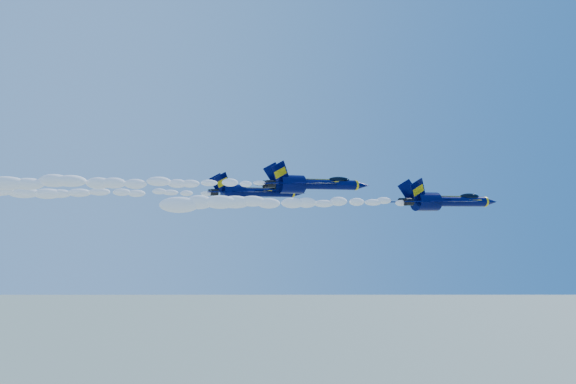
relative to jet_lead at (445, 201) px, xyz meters
name	(u,v)px	position (x,y,z in m)	size (l,w,h in m)	color
jet_lead	(445,201)	(0.00, 0.00, 0.00)	(17.43, 14.30, 6.48)	#010537
smoke_trail_jet_lead	(295,203)	(-24.17, 0.00, -0.38)	(33.44, 1.80, 1.62)	white
jet_second	(312,184)	(-18.26, 6.66, 2.42)	(16.82, 13.80, 6.25)	#010537
smoke_trail_jet_second	(142,183)	(-42.17, 6.66, 2.05)	(33.44, 1.74, 1.57)	white
jet_third	(253,192)	(-24.45, 14.34, 1.42)	(15.53, 12.74, 5.77)	#010537
smoke_trail_jet_third	(89,192)	(-47.80, 14.34, 1.06)	(33.44, 1.61, 1.45)	white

